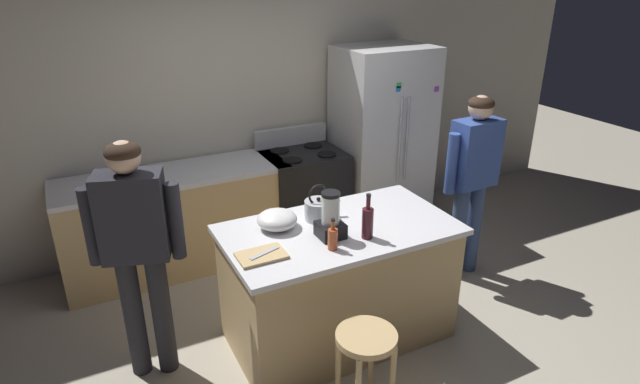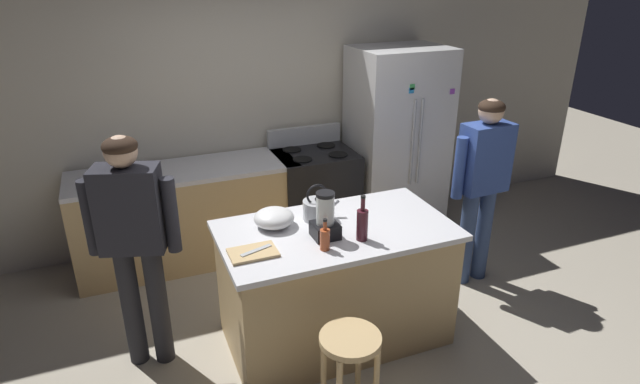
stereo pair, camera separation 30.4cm
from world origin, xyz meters
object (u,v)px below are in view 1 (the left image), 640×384
Objects in this scene: refrigerator at (382,139)px; bottle_wine at (368,222)px; kitchen_island at (339,283)px; chef_knife at (264,253)px; person_by_sink_right at (473,171)px; cutting_board at (261,255)px; stove_range at (303,195)px; bar_stool at (366,354)px; blender_appliance at (331,218)px; person_by_island_left at (136,241)px; bottle_cooking_sauce at (333,238)px; mixing_bowl at (277,220)px; tea_kettle at (319,209)px.

refrigerator is 2.11m from bottle_wine.
chef_knife reaches higher than kitchen_island.
cutting_board is (-2.06, -0.41, -0.06)m from person_by_sink_right.
refrigerator is 1.23m from person_by_sink_right.
stove_range is 2.01m from chef_knife.
stove_range is at bearing 39.82° from chef_knife.
stove_range is 0.67× the size of person_by_sink_right.
blender_appliance reaches higher than bar_stool.
kitchen_island is at bearing -131.31° from refrigerator.
person_by_sink_right is at bearing 32.08° from bar_stool.
refrigerator reaches higher than person_by_island_left.
blender_appliance is 0.52m from cutting_board.
cutting_board is at bearing 161.96° from chef_knife.
cutting_board is at bearing -168.78° from person_by_sink_right.
person_by_sink_right reaches higher than bar_stool.
refrigerator is at bearing 39.99° from cutting_board.
bottle_cooking_sauce is 0.48m from mixing_bowl.
person_by_sink_right reaches higher than chef_knife.
bar_stool is 2.28× the size of mixing_bowl.
mixing_bowl is 0.93× the size of cutting_board.
bar_stool is 0.84m from bottle_wine.
refrigerator is 1.12× the size of person_by_island_left.
refrigerator is at bearing 54.36° from bottle_wine.
bar_stool is 1.08m from mixing_bowl.
stove_range is 3.91× the size of mixing_bowl.
bottle_wine is at bearing -30.10° from blender_appliance.
blender_appliance is 0.28m from tea_kettle.
mixing_bowl is at bearing -3.76° from person_by_island_left.
kitchen_island is at bearing -5.86° from chef_knife.
tea_kettle is at bearing 79.64° from bar_stool.
tea_kettle is at bearing 112.25° from bottle_wine.
bar_stool is at bearing -124.50° from refrigerator.
person_by_sink_right is 2.08m from chef_knife.
bottle_wine is at bearing -18.27° from person_by_island_left.
tea_kettle is 1.25× the size of chef_knife.
tea_kettle is (-1.50, -0.09, 0.01)m from person_by_sink_right.
blender_appliance is at bearing -132.14° from refrigerator.
person_by_sink_right reaches higher than kitchen_island.
cutting_board reaches higher than bar_stool.
stove_range is 3.45× the size of bottle_wine.
person_by_island_left reaches higher than tea_kettle.
person_by_sink_right is at bearing 10.97° from kitchen_island.
kitchen_island is 7.33× the size of chef_knife.
person_by_island_left is at bearing -143.72° from stove_range.
kitchen_island is 7.47× the size of bottle_cooking_sauce.
mixing_bowl is (-0.27, 0.28, -0.07)m from blender_appliance.
chef_knife is at bearing -149.69° from tea_kettle.
cutting_board is (-0.24, -0.32, -0.05)m from mixing_bowl.
refrigerator is 6.76× the size of tea_kettle.
kitchen_island is at bearing -10.84° from person_by_island_left.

